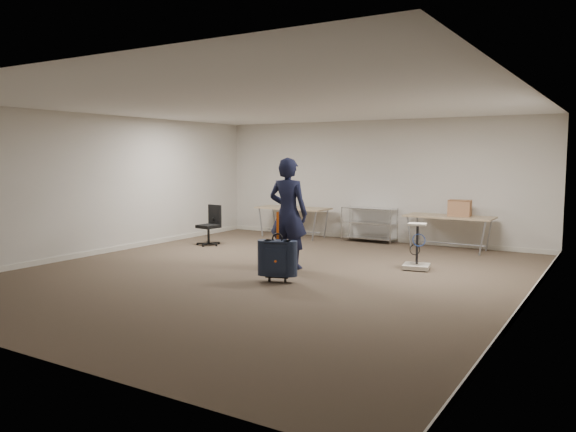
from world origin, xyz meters
The scene contains 10 objects.
ground centered at (0.00, 0.00, 0.00)m, with size 9.00×9.00×0.00m, color #4C3D2E.
room_shell centered at (0.00, 1.38, 0.05)m, with size 8.00×9.00×9.00m.
folding_table_left centered at (-1.90, 3.95, 0.68)m, with size 1.80×0.75×0.73m.
folding_table_right centered at (1.90, 3.95, 0.68)m, with size 1.80×0.75×0.73m.
wire_shelf centered at (0.00, 4.20, 0.44)m, with size 1.22×0.47×0.80m.
person centered at (0.00, 0.60, 0.97)m, with size 0.71×0.47×1.94m, color black.
suitcase centered at (0.45, -0.46, 0.38)m, with size 0.46×0.35×1.10m.
office_chair centered at (-2.85, 1.92, 0.27)m, with size 0.54×0.54×0.89m.
equipment_cart centered at (1.98, 1.65, 0.21)m, with size 0.52×0.52×0.81m.
cardboard_box centered at (2.09, 4.03, 0.90)m, with size 0.44×0.33×0.33m, color olive.
Camera 1 is at (5.08, -7.74, 1.95)m, focal length 35.00 mm.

